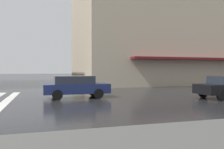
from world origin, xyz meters
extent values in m
cube|color=silver|center=(4.00, -0.44, 0.00)|extent=(13.00, 0.50, 0.01)
cube|color=tan|center=(20.53, -20.21, 9.41)|extent=(16.06, 26.56, 18.82)
cube|color=#591419|center=(11.90, -20.21, 3.00)|extent=(1.20, 18.59, 0.24)
cube|color=navy|center=(5.50, -4.51, 0.61)|extent=(1.75, 4.10, 0.60)
cube|color=#232833|center=(5.50, -4.36, 1.16)|extent=(1.54, 2.46, 0.50)
cylinder|color=black|center=(6.33, -5.76, 0.31)|extent=(0.20, 0.62, 0.62)
cylinder|color=black|center=(4.67, -5.76, 0.31)|extent=(0.20, 0.62, 0.62)
cylinder|color=black|center=(6.33, -3.26, 0.31)|extent=(0.20, 0.62, 0.62)
cylinder|color=black|center=(4.67, -3.26, 0.31)|extent=(0.20, 0.62, 0.62)
cylinder|color=black|center=(1.68, -12.41, 0.31)|extent=(0.20, 0.62, 0.62)
cylinder|color=black|center=(3.33, -12.41, 0.31)|extent=(0.20, 0.62, 0.62)
camera|label=1|loc=(-9.32, -2.46, 1.78)|focal=37.09mm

